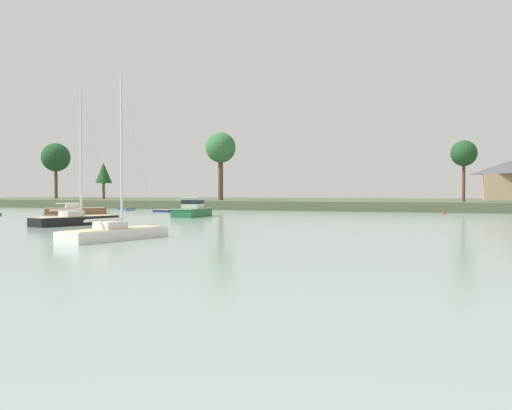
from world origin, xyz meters
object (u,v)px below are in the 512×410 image
at_px(sailboat_wood, 75,212).
at_px(dinghy_navy, 163,211).
at_px(cruiser_green, 195,212).
at_px(dinghy_skyblue, 127,210).
at_px(sailboat_black, 75,222).
at_px(dinghy_cream, 56,217).
at_px(mooring_buoy_white, 41,217).
at_px(mooring_buoy_red, 444,213).
at_px(sailboat_white, 115,236).

bearing_deg(sailboat_wood, dinghy_navy, 57.39).
height_order(cruiser_green, dinghy_navy, cruiser_green).
bearing_deg(cruiser_green, dinghy_skyblue, 142.52).
distance_m(sailboat_black, dinghy_cream, 14.50).
distance_m(dinghy_cream, mooring_buoy_white, 3.48).
height_order(cruiser_green, mooring_buoy_red, cruiser_green).
relative_size(sailboat_white, dinghy_cream, 2.98).
relative_size(sailboat_black, mooring_buoy_red, 25.89).
xyz_separation_m(cruiser_green, sailboat_white, (10.45, -31.97, -0.30)).
relative_size(cruiser_green, mooring_buoy_white, 17.37).
distance_m(cruiser_green, dinghy_cream, 16.44).
bearing_deg(sailboat_white, cruiser_green, 108.09).
relative_size(dinghy_skyblue, mooring_buoy_white, 8.26).
bearing_deg(mooring_buoy_white, sailboat_white, -40.87).
distance_m(cruiser_green, dinghy_navy, 16.38).
height_order(dinghy_skyblue, dinghy_navy, dinghy_skyblue).
relative_size(sailboat_wood, sailboat_white, 1.13).
bearing_deg(cruiser_green, sailboat_wood, 178.77).
distance_m(sailboat_black, mooring_buoy_white, 17.77).
bearing_deg(dinghy_navy, sailboat_white, -63.49).
relative_size(dinghy_skyblue, dinghy_navy, 1.24).
relative_size(sailboat_white, dinghy_skyblue, 2.68).
distance_m(dinghy_skyblue, dinghy_navy, 10.17).
bearing_deg(mooring_buoy_white, dinghy_skyblue, 100.46).
relative_size(cruiser_green, dinghy_navy, 2.61).
xyz_separation_m(sailboat_white, sailboat_black, (-12.64, 11.90, 0.04)).
distance_m(sailboat_white, dinghy_navy, 48.89).
bearing_deg(mooring_buoy_white, dinghy_cream, -20.97).
relative_size(dinghy_navy, dinghy_cream, 0.90).
height_order(cruiser_green, mooring_buoy_white, cruiser_green).
xyz_separation_m(sailboat_black, dinghy_navy, (-9.18, 31.85, -0.13)).
bearing_deg(dinghy_cream, mooring_buoy_white, 159.03).
bearing_deg(dinghy_cream, dinghy_navy, 86.17).
bearing_deg(dinghy_skyblue, mooring_buoy_white, -79.54).
height_order(cruiser_green, dinghy_skyblue, cruiser_green).
bearing_deg(mooring_buoy_white, sailboat_black, -38.53).
relative_size(cruiser_green, mooring_buoy_red, 17.09).
bearing_deg(cruiser_green, sailboat_white, -71.91).
bearing_deg(sailboat_white, mooring_buoy_white, 139.13).
height_order(cruiser_green, dinghy_cream, cruiser_green).
bearing_deg(sailboat_black, sailboat_white, -43.26).
distance_m(sailboat_white, dinghy_skyblue, 57.08).
height_order(sailboat_black, dinghy_navy, sailboat_black).
relative_size(sailboat_wood, mooring_buoy_white, 25.14).
height_order(sailboat_white, mooring_buoy_red, sailboat_white).
bearing_deg(dinghy_skyblue, dinghy_navy, -23.68).
distance_m(cruiser_green, sailboat_black, 20.19).
height_order(dinghy_skyblue, mooring_buoy_red, dinghy_skyblue).
height_order(sailboat_wood, dinghy_navy, sailboat_wood).
bearing_deg(dinghy_cream, dinghy_skyblue, 106.71).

